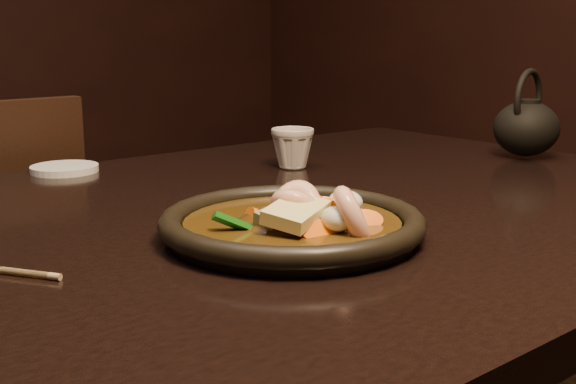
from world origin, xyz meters
TOP-DOWN VIEW (x-y plane):
  - table at (0.00, 0.00)m, footprint 1.60×0.90m
  - plate at (0.05, -0.12)m, footprint 0.29×0.29m
  - stirfry at (0.06, -0.13)m, footprint 0.17×0.18m
  - soy_dish at (0.01, -0.06)m, footprint 0.09×0.09m
  - saucer_right at (0.01, 0.40)m, footprint 0.11×0.11m
  - tea_cup at (0.32, 0.19)m, footprint 0.08×0.08m
  - teapot at (0.70, 0.00)m, footprint 0.14×0.11m

SIDE VIEW (x-z plane):
  - table at x=0.00m, z-range 0.30..1.05m
  - saucer_right at x=0.01m, z-range 0.75..0.76m
  - soy_dish at x=0.01m, z-range 0.75..0.76m
  - plate at x=0.05m, z-range 0.75..0.78m
  - stirfry at x=0.06m, z-range 0.74..0.81m
  - tea_cup at x=0.32m, z-range 0.75..0.82m
  - teapot at x=0.70m, z-range 0.73..0.88m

